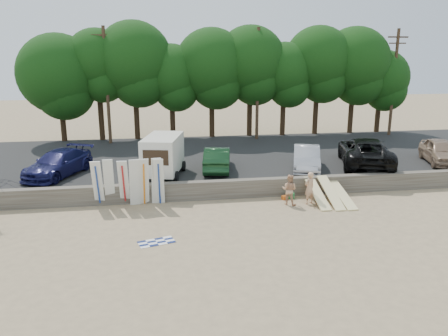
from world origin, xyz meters
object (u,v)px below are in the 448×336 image
Objects in this scene: car_2 at (307,158)px; beachgoer_b at (289,190)px; car_3 at (365,151)px; beachgoer_a at (309,188)px; car_0 at (58,163)px; car_1 at (217,159)px; car_4 at (441,151)px; cooler at (291,195)px; box_trailer at (163,154)px.

car_2 is 2.74× the size of beachgoer_b.
car_3 is 3.73× the size of beachgoer_a.
car_3 is 8.03m from beachgoer_b.
car_2 is at bearing 20.16° from car_0.
car_0 is at bearing -165.79° from car_2.
car_3 is at bearing -171.03° from car_1.
car_3 reaches higher than car_4.
car_1 is 5.48m from car_2.
car_0 is 13.55m from cooler.
car_2 is 0.96× the size of car_4.
box_trailer is at bearing -53.13° from beachgoer_a.
car_2 is (14.79, -0.99, -0.00)m from car_0.
car_3 is at bearing -166.16° from car_4.
cooler is at bearing -11.54° from box_trailer.
box_trailer is 3.43m from car_1.
cooler is at bearing 50.18° from car_3.
box_trailer is 0.92× the size of car_1.
box_trailer reaches higher than beachgoer_a.
car_3 reaches higher than car_2.
car_2 is at bearing -160.81° from car_4.
box_trailer reaches higher than car_3.
beachgoer_b is at bearing -101.68° from car_2.
car_3 is at bearing 41.81° from cooler.
beachgoer_b is at bearing -102.19° from cooler.
car_4 reaches higher than car_1.
car_0 reaches higher than car_2.
car_4 is 11.39m from beachgoer_a.
box_trailer is 7.67m from beachgoer_b.
car_4 is 12.38m from beachgoer_b.
car_3 reaches higher than beachgoer_a.
beachgoer_b is (12.44, -5.10, -0.63)m from car_0.
box_trailer is at bearing -161.95° from car_2.
car_1 is 0.98× the size of car_2.
beachgoer_b is (-6.45, -4.71, -0.78)m from car_3.
car_2 is 4.15m from car_3.
beachgoer_b is (-1.07, 0.03, -0.05)m from beachgoer_a.
car_1 reaches higher than beachgoer_a.
car_3 is at bearing -109.15° from beachgoer_b.
cooler is (-0.67, 1.01, -0.70)m from beachgoer_a.
cooler is at bearing 6.18° from car_0.
car_4 reaches higher than car_0.
car_1 is at bearing -170.26° from car_2.
car_2 is at bearing 26.80° from car_3.
car_2 is (8.71, 0.00, -0.59)m from box_trailer.
car_0 is at bearing 172.34° from cooler.
beachgoer_a is at bearing -147.00° from beachgoer_b.
car_4 is (24.00, -0.71, 0.05)m from car_0.
car_4 reaches higher than beachgoer_a.
car_4 is at bearing -165.15° from car_3.
car_1 is at bearing 22.78° from car_0.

